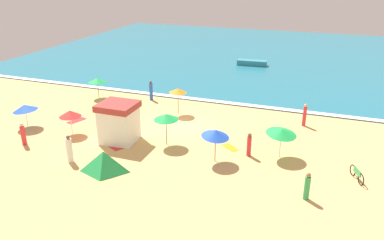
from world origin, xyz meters
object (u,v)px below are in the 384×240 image
beach_umbrella_2 (25,108)px  beach_umbrella_6 (166,117)px  small_boat_0 (252,63)px  beach_umbrella_3 (178,91)px  lifeguard_cabana (119,122)px  beachgoer_5 (23,134)px  beachgoer_0 (249,145)px  beach_tent (104,162)px  beach_umbrella_4 (97,80)px  beachgoer_1 (307,187)px  parked_bicycle (357,174)px  beach_umbrella_1 (282,132)px  beach_umbrella_0 (70,114)px  beach_umbrella_5 (216,133)px  beachgoer_2 (69,150)px  beachgoer_3 (151,91)px  beachgoer_4 (305,115)px

beach_umbrella_2 → beach_umbrella_6: 11.75m
beach_umbrella_2 → small_boat_0: beach_umbrella_2 is taller
beach_umbrella_3 → lifeguard_cabana: bearing=-106.1°
beachgoer_5 → beachgoer_0: bearing=13.9°
beach_tent → beachgoer_0: 9.56m
beach_umbrella_4 → beachgoer_1: (20.46, -11.18, -0.94)m
parked_bicycle → beach_umbrella_1: bearing=163.3°
beach_umbrella_0 → beach_umbrella_5: size_ratio=0.96×
beachgoer_2 → beach_tent: bearing=-7.9°
beach_umbrella_1 → beach_umbrella_3: bearing=151.1°
beachgoer_1 → small_boat_0: bearing=107.5°
beach_umbrella_0 → beach_umbrella_3: bearing=48.7°
beachgoer_0 → beachgoer_1: size_ratio=1.01×
beach_umbrella_3 → beach_umbrella_5: bearing=-52.7°
lifeguard_cabana → beach_umbrella_2: size_ratio=1.34×
beach_umbrella_5 → small_boat_0: bearing=96.6°
beach_umbrella_0 → beachgoer_3: 9.59m
beach_umbrella_1 → beach_umbrella_5: size_ratio=1.21×
beachgoer_3 → beach_umbrella_4: bearing=-167.8°
beach_umbrella_3 → beach_umbrella_6: 6.18m
beachgoer_5 → beachgoer_2: bearing=-12.4°
beach_umbrella_4 → beachgoer_1: size_ratio=1.27×
beach_umbrella_1 → beachgoer_4: bearing=80.3°
beach_tent → beachgoer_0: size_ratio=1.63×
beachgoer_2 → parked_bicycle: bearing=12.8°
beach_umbrella_0 → beachgoer_5: size_ratio=1.33×
beach_umbrella_3 → beachgoer_0: beach_umbrella_3 is taller
beach_umbrella_3 → beachgoer_2: size_ratio=1.21×
beach_umbrella_1 → beachgoer_3: beach_umbrella_1 is taller
beach_umbrella_1 → beachgoer_5: beach_umbrella_1 is taller
beach_umbrella_0 → beach_umbrella_6: (7.51, 0.83, 0.45)m
beach_umbrella_6 → beachgoer_5: bearing=-159.3°
beach_umbrella_1 → beach_umbrella_6: size_ratio=1.20×
beach_umbrella_3 → parked_bicycle: beach_umbrella_3 is taller
parked_bicycle → small_boat_0: (-11.72, 25.46, 0.04)m
beach_umbrella_3 → beachgoer_4: bearing=5.0°
lifeguard_cabana → beach_umbrella_5: size_ratio=1.26×
lifeguard_cabana → beachgoer_2: bearing=-109.9°
beach_umbrella_5 → beachgoer_2: beach_umbrella_5 is taller
beach_tent → parked_bicycle: bearing=16.5°
parked_bicycle → beachgoer_5: bearing=-172.5°
beach_umbrella_4 → beach_umbrella_6: bearing=-35.3°
beach_umbrella_0 → beachgoer_5: 3.56m
beachgoer_3 → beachgoer_5: beachgoer_3 is taller
beach_umbrella_4 → beach_umbrella_3: bearing=-8.7°
beachgoer_2 → beachgoer_5: beachgoer_2 is taller
beach_umbrella_4 → parked_bicycle: beach_umbrella_4 is taller
beach_umbrella_1 → beach_tent: 11.60m
beachgoer_0 → beachgoer_5: size_ratio=0.99×
beach_umbrella_1 → beach_tent: beach_umbrella_1 is taller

